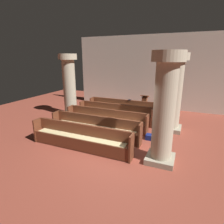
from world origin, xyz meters
name	(u,v)px	position (x,y,z in m)	size (l,w,h in m)	color
ground_plane	(115,146)	(0.00, 0.00, 0.00)	(19.20, 19.20, 0.00)	brown
back_wall	(152,73)	(0.00, 6.08, 2.25)	(10.00, 0.16, 4.50)	silver
pew_row_0	(122,107)	(-1.07, 3.65, 0.48)	(3.87, 0.46, 0.89)	brown
pew_row_1	(115,112)	(-1.07, 2.57, 0.48)	(3.87, 0.46, 0.89)	brown
pew_row_2	(106,119)	(-1.07, 1.49, 0.48)	(3.87, 0.47, 0.89)	brown
pew_row_3	(95,126)	(-1.07, 0.41, 0.48)	(3.87, 0.46, 0.89)	brown
pew_row_4	(80,137)	(-1.07, -0.67, 0.48)	(3.87, 0.46, 0.89)	brown
pillar_aisle_side	(174,92)	(1.69, 2.49, 1.75)	(0.98, 0.98, 3.35)	#9F967E
pillar_far_side	(69,84)	(-3.79, 2.61, 1.75)	(0.98, 0.98, 3.35)	#9F967E
pillar_aisle_rear	(164,108)	(1.69, -0.37, 1.75)	(0.92, 0.92, 3.35)	#9F967E
lectern	(144,105)	(-0.05, 4.68, 0.45)	(0.48, 0.45, 1.08)	brown
hymn_book	(130,100)	(-0.71, 3.84, 0.90)	(0.14, 0.19, 0.03)	black
kneeler_box_navy	(150,137)	(1.06, 1.11, 0.10)	(0.33, 0.29, 0.21)	navy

